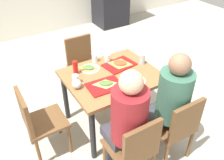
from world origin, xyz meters
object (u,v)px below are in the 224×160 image
Objects in this scene: pizza_slice_c at (88,68)px; soda_can at (142,59)px; chair_left_end at (37,120)px; person_in_brown_jacket at (170,99)px; paper_plate_near_edge at (135,81)px; plastic_cup_d at (107,58)px; pizza_slice_b at (120,63)px; tray_red_near at (105,86)px; chair_near_right at (177,126)px; pizza_slice_d at (133,80)px; chair_far_side at (82,62)px; plastic_cup_b at (133,87)px; plastic_cup_a at (95,58)px; tray_red_far at (119,65)px; paper_plate_center at (90,69)px; chair_near_left at (134,148)px; foil_bundle at (77,84)px; person_in_red at (127,118)px; main_table at (112,82)px; condiment_bottle at (75,68)px; plastic_cup_c at (76,79)px; pizza_slice_a at (106,83)px.

pizza_slice_c is 1.98× the size of soda_can.
chair_left_end is 0.67× the size of person_in_brown_jacket.
plastic_cup_d is (-0.05, 0.51, 0.05)m from paper_plate_near_edge.
pizza_slice_b is 2.83× the size of plastic_cup_d.
person_in_brown_jacket is at bearing -30.06° from chair_left_end.
soda_can is (0.62, 0.17, 0.05)m from tray_red_near.
chair_near_right is 0.65m from pizza_slice_d.
chair_far_side is 8.34× the size of plastic_cup_b.
plastic_cup_a and plastic_cup_b have the same top height.
chair_near_right is at bearing -90.00° from person_in_brown_jacket.
pizza_slice_b is 2.83× the size of plastic_cup_a.
tray_red_far is 1.27× the size of pizza_slice_b.
chair_left_end is 3.79× the size of paper_plate_center.
chair_near_left is 8.34× the size of foil_bundle.
person_in_red is 3.45× the size of tray_red_near.
chair_far_side is (0.00, 0.81, -0.14)m from main_table.
soda_can is (0.28, 0.26, 0.06)m from paper_plate_near_edge.
plastic_cup_b is 0.62× the size of condiment_bottle.
tray_red_far is 0.31m from plastic_cup_a.
foil_bundle is (-0.27, -0.27, 0.03)m from pizza_slice_c.
person_in_red is 0.92m from pizza_slice_b.
foil_bundle is at bearing 105.54° from person_in_red.
tray_red_far is 0.60m from plastic_cup_c.
plastic_cup_b reaches higher than pizza_slice_b.
tray_red_far is at bearing 6.15° from plastic_cup_c.
plastic_cup_b and plastic_cup_c have the same top height.
main_table is 1.24× the size of chair_near_right.
condiment_bottle is at bearing -120.18° from chair_far_side.
plastic_cup_b is (-0.15, -0.49, 0.04)m from tray_red_far.
main_table is at bearing -177.22° from soda_can.
soda_can is at bearing -22.43° from tray_red_far.
chair_near_left reaches higher than pizza_slice_c.
tray_red_far is at bearing 85.92° from paper_plate_near_edge.
chair_near_right is at bearing -79.86° from paper_plate_near_edge.
main_table is at bearing 123.46° from paper_plate_near_edge.
chair_left_end is at bearing 149.94° from person_in_brown_jacket.
chair_near_left is at bearing -95.64° from paper_plate_center.
paper_plate_near_edge is at bearing -56.54° from main_table.
paper_plate_center is at bearing 160.26° from soda_can.
plastic_cup_c is at bearing 151.31° from pizza_slice_d.
person_in_red is (-0.26, -0.67, 0.11)m from main_table.
pizza_slice_c is 1.51× the size of condiment_bottle.
person_in_red is 3.45× the size of tray_red_far.
chair_near_right is 1.41m from chair_left_end.
chair_near_left is at bearing -115.04° from tray_red_far.
chair_left_end reaches higher than pizza_slice_a.
paper_plate_near_edge is 0.03m from pizza_slice_d.
pizza_slice_d is at bearing -75.59° from plastic_cup_a.
condiment_bottle is (-0.16, -0.01, 0.06)m from pizza_slice_c.
chair_far_side reaches higher than pizza_slice_c.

